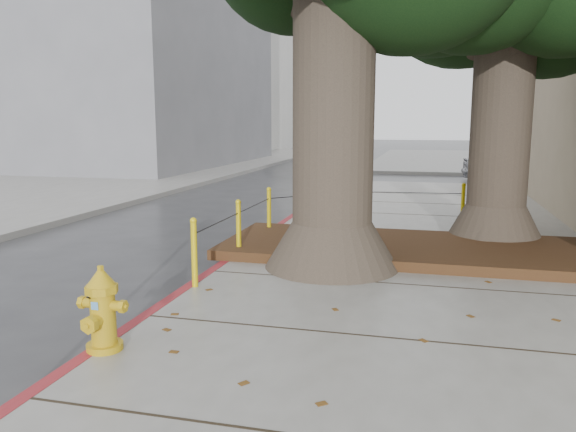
% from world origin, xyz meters
% --- Properties ---
extents(ground, '(140.00, 140.00, 0.00)m').
position_xyz_m(ground, '(0.00, 0.00, 0.00)').
color(ground, '#28282B').
rests_on(ground, ground).
extents(sidewalk_far, '(16.00, 20.00, 0.15)m').
position_xyz_m(sidewalk_far, '(6.00, 30.00, 0.07)').
color(sidewalk_far, slate).
rests_on(sidewalk_far, ground).
extents(curb_red, '(0.14, 26.00, 0.16)m').
position_xyz_m(curb_red, '(-2.00, 2.50, 0.07)').
color(curb_red, maroon).
rests_on(curb_red, ground).
extents(planter_bed, '(6.40, 2.60, 0.16)m').
position_xyz_m(planter_bed, '(0.90, 3.90, 0.23)').
color(planter_bed, black).
rests_on(planter_bed, sidewalk_main).
extents(building_far_grey, '(12.00, 16.00, 12.00)m').
position_xyz_m(building_far_grey, '(-15.00, 22.00, 6.00)').
color(building_far_grey, slate).
rests_on(building_far_grey, ground).
extents(building_far_white, '(12.00, 18.00, 15.00)m').
position_xyz_m(building_far_white, '(-17.00, 45.00, 7.50)').
color(building_far_white, silver).
rests_on(building_far_white, ground).
extents(bollard_ring, '(3.79, 5.39, 0.95)m').
position_xyz_m(bollard_ring, '(-0.87, 4.38, 0.66)').
color(bollard_ring, gold).
rests_on(bollard_ring, sidewalk_main).
extents(fire_hydrant, '(0.44, 0.39, 0.84)m').
position_xyz_m(fire_hydrant, '(-1.90, -0.99, 0.56)').
color(fire_hydrant, gold).
rests_on(fire_hydrant, sidewalk_main).
extents(car_silver, '(3.77, 1.70, 1.26)m').
position_xyz_m(car_silver, '(4.22, 18.15, 0.63)').
color(car_silver, '#AFAEB4').
rests_on(car_silver, ground).
extents(car_dark, '(2.15, 4.19, 1.16)m').
position_xyz_m(car_dark, '(-10.03, 19.50, 0.58)').
color(car_dark, black).
rests_on(car_dark, ground).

